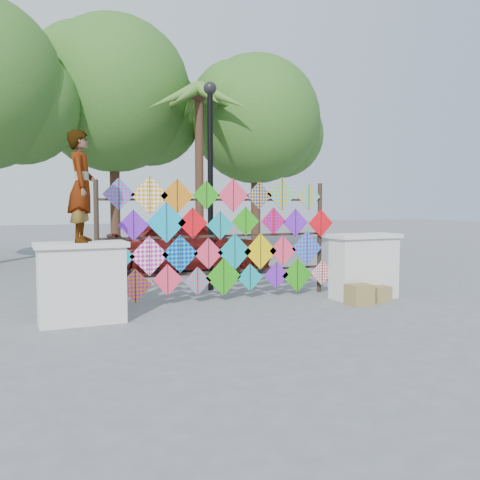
% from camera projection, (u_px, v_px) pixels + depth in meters
% --- Properties ---
extents(ground, '(80.00, 80.00, 0.00)m').
position_uv_depth(ground, '(235.00, 307.00, 9.68)').
color(ground, gray).
rests_on(ground, ground).
extents(parapet_left, '(1.40, 0.65, 1.28)m').
position_uv_depth(parapet_left, '(82.00, 282.00, 8.35)').
color(parapet_left, silver).
rests_on(parapet_left, ground).
extents(parapet_right, '(1.40, 0.65, 1.28)m').
position_uv_depth(parapet_right, '(364.00, 266.00, 10.55)').
color(parapet_right, silver).
rests_on(parapet_right, ground).
extents(kite_rack, '(4.90, 0.24, 2.41)m').
position_uv_depth(kite_rack, '(223.00, 238.00, 10.28)').
color(kite_rack, black).
rests_on(kite_rack, ground).
extents(tree_mid, '(6.30, 5.60, 8.61)m').
position_uv_depth(tree_mid, '(116.00, 96.00, 19.37)').
color(tree_mid, '#4C3220').
rests_on(tree_mid, ground).
extents(tree_east, '(5.40, 4.80, 7.42)m').
position_uv_depth(tree_east, '(258.00, 120.00, 20.08)').
color(tree_east, '#4C3220').
rests_on(tree_east, ground).
extents(palm_tree, '(3.62, 3.62, 5.83)m').
position_uv_depth(palm_tree, '(199.00, 109.00, 17.52)').
color(palm_tree, '#4C3220').
rests_on(palm_tree, ground).
extents(vendor_woman, '(0.57, 0.72, 1.73)m').
position_uv_depth(vendor_woman, '(82.00, 186.00, 8.26)').
color(vendor_woman, '#99999E').
rests_on(vendor_woman, parapet_left).
extents(sedan, '(4.73, 2.80, 1.51)m').
position_uv_depth(sedan, '(189.00, 245.00, 14.49)').
color(sedan, '#520F0E').
rests_on(sedan, ground).
extents(lamppost, '(0.28, 0.28, 4.46)m').
position_uv_depth(lamppost, '(210.00, 165.00, 11.44)').
color(lamppost, black).
rests_on(lamppost, ground).
extents(cardboard_box_near, '(0.43, 0.38, 0.38)m').
position_uv_depth(cardboard_box_near, '(359.00, 295.00, 9.90)').
color(cardboard_box_near, olive).
rests_on(cardboard_box_near, ground).
extents(cardboard_box_far, '(0.36, 0.33, 0.30)m').
position_uv_depth(cardboard_box_far, '(379.00, 294.00, 10.22)').
color(cardboard_box_far, olive).
rests_on(cardboard_box_far, ground).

